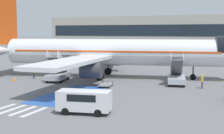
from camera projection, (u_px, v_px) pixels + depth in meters
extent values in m
plane|color=slate|center=(121.00, 78.00, 46.58)|extent=(600.00, 600.00, 0.00)
cube|color=gold|center=(115.00, 78.00, 47.05)|extent=(74.96, 16.78, 0.01)
cube|color=#2856A8|center=(68.00, 94.00, 34.54)|extent=(4.37, 11.23, 0.01)
cube|color=silver|center=(2.00, 108.00, 28.44)|extent=(0.44, 3.60, 0.01)
cube|color=silver|center=(12.00, 109.00, 27.98)|extent=(0.44, 3.60, 0.01)
cube|color=silver|center=(23.00, 111.00, 27.52)|extent=(0.44, 3.60, 0.01)
cube|color=silver|center=(34.00, 112.00, 27.05)|extent=(0.44, 3.60, 0.01)
cylinder|color=silver|center=(115.00, 52.00, 46.60)|extent=(32.79, 10.83, 3.85)
cylinder|color=black|center=(224.00, 50.00, 43.76)|extent=(3.09, 4.29, 3.89)
cube|color=#DB4C14|center=(115.00, 51.00, 46.58)|extent=(30.25, 10.34, 0.24)
cube|color=silver|center=(105.00, 52.00, 56.37)|extent=(10.56, 18.30, 0.44)
cylinder|color=#38383D|center=(113.00, 60.00, 54.58)|extent=(3.04, 2.57, 2.05)
cube|color=silver|center=(74.00, 61.00, 38.22)|extent=(6.00, 18.12, 0.44)
cylinder|color=#38383D|center=(91.00, 70.00, 39.68)|extent=(3.04, 2.57, 2.05)
cube|color=#DB4C14|center=(1.00, 22.00, 49.37)|extent=(5.34, 1.52, 7.23)
cube|color=silver|center=(16.00, 48.00, 53.34)|extent=(4.71, 6.76, 0.24)
cylinder|color=#38383D|center=(193.00, 66.00, 44.77)|extent=(0.20, 0.20, 3.08)
cylinder|color=black|center=(193.00, 77.00, 44.95)|extent=(0.88, 0.45, 0.84)
cylinder|color=#38383D|center=(108.00, 63.00, 50.07)|extent=(0.24, 0.24, 2.76)
cylinder|color=black|center=(108.00, 71.00, 50.23)|extent=(1.20, 0.82, 1.10)
cylinder|color=#38383D|center=(100.00, 67.00, 44.16)|extent=(0.24, 0.24, 2.76)
cylinder|color=black|center=(100.00, 77.00, 44.32)|extent=(1.20, 0.82, 1.10)
cube|color=#ADB2BA|center=(176.00, 79.00, 40.93)|extent=(3.19, 5.16, 0.70)
cylinder|color=black|center=(169.00, 80.00, 42.78)|extent=(0.37, 0.73, 0.70)
cylinder|color=black|center=(183.00, 80.00, 42.45)|extent=(0.37, 0.73, 0.70)
cylinder|color=black|center=(169.00, 84.00, 39.50)|extent=(0.37, 0.73, 0.70)
cylinder|color=black|center=(184.00, 84.00, 39.17)|extent=(0.37, 0.73, 0.70)
cube|color=#4C4C51|center=(177.00, 68.00, 40.76)|extent=(2.30, 4.37, 2.48)
cube|color=#4C4C51|center=(176.00, 57.00, 42.85)|extent=(1.85, 1.43, 0.12)
cube|color=silver|center=(171.00, 64.00, 40.84)|extent=(1.04, 4.46, 3.17)
cube|color=silver|center=(183.00, 64.00, 40.57)|extent=(1.04, 4.46, 3.17)
cube|color=#ADB2BA|center=(58.00, 76.00, 43.87)|extent=(3.19, 5.16, 0.70)
cylinder|color=black|center=(56.00, 77.00, 45.71)|extent=(0.37, 0.73, 0.70)
cylinder|color=black|center=(68.00, 77.00, 45.38)|extent=(0.37, 0.73, 0.70)
cylinder|color=black|center=(47.00, 80.00, 42.43)|extent=(0.37, 0.73, 0.70)
cylinder|color=black|center=(60.00, 81.00, 42.10)|extent=(0.37, 0.73, 0.70)
cube|color=#4C4C51|center=(58.00, 65.00, 43.68)|extent=(2.30, 4.37, 2.59)
cube|color=#4C4C51|center=(63.00, 55.00, 45.77)|extent=(1.85, 1.43, 0.12)
cube|color=silver|center=(52.00, 61.00, 43.77)|extent=(1.05, 4.47, 3.26)
cube|color=silver|center=(63.00, 62.00, 43.49)|extent=(1.05, 4.47, 3.26)
cube|color=#38383D|center=(115.00, 59.00, 70.00)|extent=(10.11, 4.14, 0.60)
cube|color=silver|center=(94.00, 56.00, 71.02)|extent=(2.56, 2.71, 1.60)
cube|color=black|center=(90.00, 55.00, 71.23)|extent=(0.38, 1.98, 0.70)
cylinder|color=#B7BCC4|center=(117.00, 52.00, 69.72)|extent=(7.10, 3.62, 2.50)
cylinder|color=gold|center=(117.00, 52.00, 69.72)|extent=(0.78, 2.57, 2.55)
cylinder|color=black|center=(95.00, 60.00, 69.86)|extent=(0.99, 0.44, 0.96)
cylinder|color=black|center=(98.00, 59.00, 72.16)|extent=(0.99, 0.44, 0.96)
cylinder|color=black|center=(116.00, 61.00, 68.76)|extent=(0.99, 0.44, 0.96)
cylinder|color=black|center=(118.00, 60.00, 71.06)|extent=(0.99, 0.44, 0.96)
cylinder|color=black|center=(128.00, 61.00, 68.15)|extent=(0.99, 0.44, 0.96)
cylinder|color=black|center=(130.00, 60.00, 70.45)|extent=(0.99, 0.44, 0.96)
cube|color=silver|center=(84.00, 100.00, 26.45)|extent=(4.79, 2.71, 1.66)
cube|color=black|center=(84.00, 96.00, 26.41)|extent=(2.81, 2.32, 0.60)
cylinder|color=black|center=(65.00, 112.00, 25.99)|extent=(0.67, 0.33, 0.64)
cylinder|color=black|center=(72.00, 107.00, 27.62)|extent=(0.67, 0.33, 0.64)
cylinder|color=black|center=(98.00, 113.00, 25.46)|extent=(0.67, 0.33, 0.64)
cylinder|color=black|center=(102.00, 108.00, 27.09)|extent=(0.67, 0.33, 0.64)
cube|color=gray|center=(106.00, 85.00, 39.48)|extent=(1.92, 2.82, 0.12)
cylinder|color=black|center=(103.00, 83.00, 40.64)|extent=(0.17, 0.41, 0.40)
cylinder|color=black|center=(113.00, 84.00, 40.35)|extent=(0.17, 0.41, 0.40)
cylinder|color=black|center=(99.00, 86.00, 38.63)|extent=(0.17, 0.41, 0.40)
cylinder|color=black|center=(109.00, 87.00, 38.34)|extent=(0.17, 0.41, 0.40)
cylinder|color=gray|center=(103.00, 80.00, 40.76)|extent=(0.05, 0.05, 0.55)
cylinder|color=gray|center=(113.00, 81.00, 40.45)|extent=(0.05, 0.05, 0.55)
cylinder|color=gray|center=(98.00, 83.00, 38.44)|extent=(0.05, 0.05, 0.55)
cylinder|color=gray|center=(109.00, 84.00, 38.13)|extent=(0.05, 0.05, 0.55)
cylinder|color=#2D2D33|center=(202.00, 85.00, 38.02)|extent=(0.14, 0.14, 0.88)
cylinder|color=#2D2D33|center=(202.00, 85.00, 38.17)|extent=(0.14, 0.14, 0.88)
cube|color=yellow|center=(202.00, 79.00, 38.00)|extent=(0.23, 0.42, 0.70)
cube|color=silver|center=(202.00, 79.00, 38.00)|extent=(0.24, 0.43, 0.06)
sphere|color=beige|center=(202.00, 75.00, 37.95)|extent=(0.24, 0.24, 0.24)
cylinder|color=#2D2D33|center=(34.00, 75.00, 46.28)|extent=(0.14, 0.14, 0.88)
cylinder|color=#2D2D33|center=(34.00, 75.00, 46.43)|extent=(0.14, 0.14, 0.88)
cube|color=yellow|center=(34.00, 70.00, 46.27)|extent=(0.46, 0.44, 0.69)
cube|color=silver|center=(34.00, 70.00, 46.27)|extent=(0.48, 0.46, 0.06)
sphere|color=brown|center=(34.00, 67.00, 46.21)|extent=(0.24, 0.24, 0.24)
cone|color=orange|center=(14.00, 79.00, 43.95)|extent=(0.56, 0.56, 0.62)
cylinder|color=white|center=(14.00, 79.00, 43.95)|extent=(0.31, 0.31, 0.07)
cube|color=#B2AD9E|center=(165.00, 32.00, 130.65)|extent=(103.74, 12.00, 13.25)
cube|color=#19232D|center=(161.00, 30.00, 125.03)|extent=(99.59, 0.10, 4.64)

